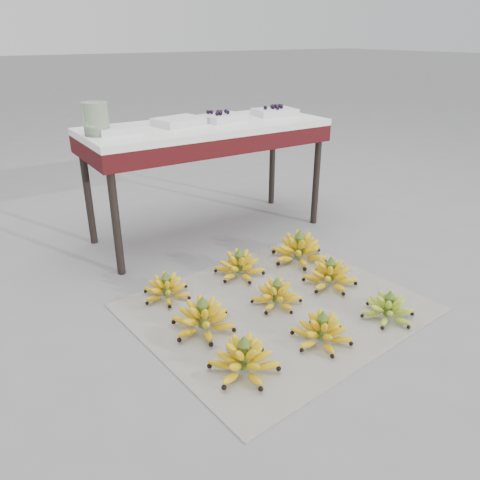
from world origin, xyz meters
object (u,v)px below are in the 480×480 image
bunch_front_left (244,359)px  tray_left (179,121)px  tray_far_left (119,129)px  bunch_mid_left (203,318)px  glass_jar (96,119)px  bunch_back_right (299,250)px  newspaper_mat (277,307)px  bunch_back_center (239,266)px  tray_right (222,117)px  bunch_back_left (167,289)px  bunch_front_center (322,331)px  bunch_mid_center (277,295)px  bunch_mid_right (330,275)px  bunch_front_right (388,309)px  vendor_table (207,137)px  tray_far_right (275,112)px

bunch_front_left → tray_left: size_ratio=1.15×
bunch_front_left → tray_far_left: (0.04, 1.27, 0.65)m
bunch_mid_left → glass_jar: bearing=91.5°
bunch_mid_left → bunch_back_right: (0.78, 0.31, 0.01)m
bunch_mid_left → newspaper_mat: bearing=-6.9°
bunch_back_center → tray_right: bearing=54.8°
bunch_mid_left → bunch_back_left: bunch_mid_left is taller
bunch_front_center → bunch_mid_center: bearing=94.4°
tray_right → glass_jar: bearing=-178.8°
bunch_mid_left → bunch_back_right: bunch_back_right is taller
bunch_mid_left → bunch_mid_right: (0.73, -0.00, -0.00)m
bunch_mid_left → bunch_back_left: bearing=89.7°
glass_jar → bunch_front_left: bearing=-86.5°
bunch_mid_left → tray_far_left: 1.15m
bunch_front_left → tray_left: bearing=51.5°
bunch_front_left → tray_far_left: tray_far_left is taller
newspaper_mat → bunch_mid_center: (0.01, 0.02, 0.05)m
newspaper_mat → bunch_front_left: bunch_front_left is taller
glass_jar → bunch_front_center: bearing=-70.7°
newspaper_mat → bunch_back_left: bunch_back_left is taller
bunch_front_left → bunch_mid_right: (0.73, 0.32, -0.00)m
bunch_front_right → bunch_front_center: bearing=152.2°
bunch_front_right → bunch_mid_right: 0.37m
bunch_back_left → bunch_mid_center: bearing=-48.4°
bunch_back_left → glass_jar: 0.95m
bunch_front_center → bunch_front_left: bearing=-174.7°
bunch_mid_right → glass_jar: size_ratio=2.00×
vendor_table → bunch_mid_left: bearing=-120.8°
tray_right → newspaper_mat: bearing=-107.2°
bunch_back_left → vendor_table: vendor_table is taller
bunch_mid_left → tray_left: 1.25m
bunch_front_right → bunch_mid_right: bearing=68.0°
bunch_mid_center → tray_far_right: (0.69, 0.97, 0.67)m
bunch_front_right → bunch_mid_right: bunch_mid_right is taller
bunch_mid_center → tray_left: size_ratio=0.86×
bunch_mid_right → bunch_back_right: size_ratio=0.83×
newspaper_mat → tray_far_left: tray_far_left is taller
bunch_back_left → tray_far_left: bearing=76.4°
tray_right → tray_far_right: bearing=-0.2°
bunch_front_left → bunch_back_left: 0.66m
tray_far_left → tray_left: (0.37, 0.03, 0.00)m
vendor_table → glass_jar: 0.67m
bunch_back_left → tray_left: (0.42, 0.65, 0.66)m
tray_far_right → bunch_mid_left: bearing=-138.3°
bunch_mid_center → bunch_mid_right: bearing=-6.1°
bunch_front_left → vendor_table: size_ratio=0.24×
bunch_front_right → bunch_back_right: (0.04, 0.67, 0.02)m
bunch_back_right → bunch_front_left: bearing=-120.7°
bunch_mid_right → glass_jar: (-0.81, 0.95, 0.72)m
bunch_back_right → tray_far_left: size_ratio=1.71×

